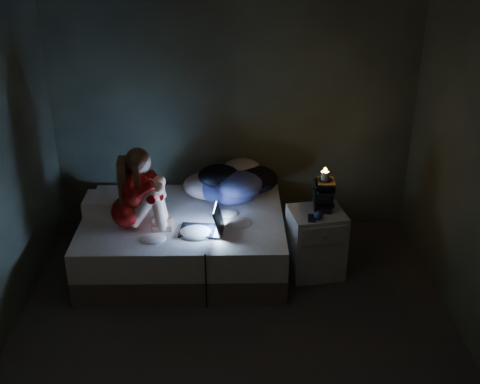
{
  "coord_description": "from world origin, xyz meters",
  "views": [
    {
      "loc": [
        -0.02,
        -3.8,
        3.11
      ],
      "look_at": [
        0.05,
        1.0,
        0.8
      ],
      "focal_mm": 44.95,
      "sensor_mm": 36.0,
      "label": 1
    }
  ],
  "objects_px": {
    "laptop": "(200,219)",
    "woman": "(126,189)",
    "nightstand": "(316,242)",
    "phone": "(309,217)",
    "bed": "(184,240)",
    "candle": "(325,176)"
  },
  "relations": [
    {
      "from": "bed",
      "to": "woman",
      "type": "bearing_deg",
      "value": -155.81
    },
    {
      "from": "candle",
      "to": "laptop",
      "type": "bearing_deg",
      "value": -170.52
    },
    {
      "from": "laptop",
      "to": "phone",
      "type": "bearing_deg",
      "value": 6.2
    },
    {
      "from": "nightstand",
      "to": "candle",
      "type": "bearing_deg",
      "value": 36.24
    },
    {
      "from": "bed",
      "to": "candle",
      "type": "relative_size",
      "value": 23.05
    },
    {
      "from": "phone",
      "to": "bed",
      "type": "bearing_deg",
      "value": -177.25
    },
    {
      "from": "woman",
      "to": "nightstand",
      "type": "distance_m",
      "value": 1.77
    },
    {
      "from": "nightstand",
      "to": "candle",
      "type": "xyz_separation_m",
      "value": [
        0.05,
        0.06,
        0.64
      ]
    },
    {
      "from": "laptop",
      "to": "woman",
      "type": "bearing_deg",
      "value": 177.8
    },
    {
      "from": "candle",
      "to": "bed",
      "type": "bearing_deg",
      "value": 174.97
    },
    {
      "from": "bed",
      "to": "laptop",
      "type": "distance_m",
      "value": 0.52
    },
    {
      "from": "phone",
      "to": "nightstand",
      "type": "bearing_deg",
      "value": 70.39
    },
    {
      "from": "nightstand",
      "to": "phone",
      "type": "height_order",
      "value": "phone"
    },
    {
      "from": "woman",
      "to": "bed",
      "type": "bearing_deg",
      "value": 21.41
    },
    {
      "from": "woman",
      "to": "laptop",
      "type": "height_order",
      "value": "woman"
    },
    {
      "from": "bed",
      "to": "laptop",
      "type": "height_order",
      "value": "laptop"
    },
    {
      "from": "woman",
      "to": "candle",
      "type": "bearing_deg",
      "value": 0.35
    },
    {
      "from": "laptop",
      "to": "candle",
      "type": "relative_size",
      "value": 4.68
    },
    {
      "from": "nightstand",
      "to": "laptop",
      "type": "bearing_deg",
      "value": 176.95
    },
    {
      "from": "woman",
      "to": "nightstand",
      "type": "xyz_separation_m",
      "value": [
        1.68,
        0.04,
        -0.57
      ]
    },
    {
      "from": "bed",
      "to": "woman",
      "type": "height_order",
      "value": "woman"
    },
    {
      "from": "bed",
      "to": "laptop",
      "type": "bearing_deg",
      "value": -59.09
    }
  ]
}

